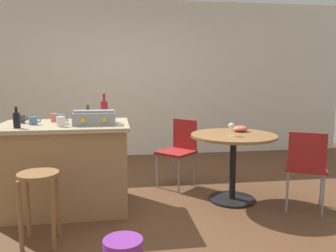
{
  "coord_description": "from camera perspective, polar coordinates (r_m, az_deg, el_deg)",
  "views": [
    {
      "loc": [
        -0.21,
        -3.66,
        1.41
      ],
      "look_at": [
        0.34,
        -0.03,
        0.88
      ],
      "focal_mm": 37.32,
      "sensor_mm": 36.0,
      "label": 1
    }
  ],
  "objects": [
    {
      "name": "cup_1",
      "position": [
        4.0,
        -22.88,
        1.07
      ],
      "size": [
        0.12,
        0.08,
        0.08
      ],
      "color": "#383838",
      "rests_on": "kitchen_island"
    },
    {
      "name": "kitchen_island",
      "position": [
        3.87,
        -16.36,
        -6.33
      ],
      "size": [
        1.33,
        0.88,
        0.92
      ],
      "color": "#A37A4C",
      "rests_on": "ground_plane"
    },
    {
      "name": "back_wall",
      "position": [
        6.21,
        -6.69,
        7.58
      ],
      "size": [
        8.0,
        0.1,
        2.7
      ],
      "primitive_type": "cube",
      "color": "silver",
      "rests_on": "ground_plane"
    },
    {
      "name": "cup_4",
      "position": [
        3.81,
        -21.12,
        0.81
      ],
      "size": [
        0.12,
        0.08,
        0.08
      ],
      "color": "#4C7099",
      "rests_on": "kitchen_island"
    },
    {
      "name": "bottle_1",
      "position": [
        3.88,
        -12.92,
        1.75
      ],
      "size": [
        0.07,
        0.07,
        0.19
      ],
      "color": "#603314",
      "rests_on": "kitchen_island"
    },
    {
      "name": "toolbox",
      "position": [
        3.61,
        -11.94,
        1.29
      ],
      "size": [
        0.42,
        0.22,
        0.15
      ],
      "color": "gray",
      "rests_on": "kitchen_island"
    },
    {
      "name": "folding_chair_near",
      "position": [
        4.48,
        1.85,
        -3.53
      ],
      "size": [
        0.57,
        0.57,
        0.85
      ],
      "color": "maroon",
      "rests_on": "ground_plane"
    },
    {
      "name": "cup_3",
      "position": [
        3.97,
        -18.05,
        1.32
      ],
      "size": [
        0.11,
        0.08,
        0.09
      ],
      "color": "#DB6651",
      "rests_on": "kitchen_island"
    },
    {
      "name": "cup_0",
      "position": [
        3.77,
        -17.08,
        1.07
      ],
      "size": [
        0.12,
        0.09,
        0.1
      ],
      "color": "#4C7099",
      "rests_on": "kitchen_island"
    },
    {
      "name": "cup_2",
      "position": [
        3.57,
        -17.06,
        0.69
      ],
      "size": [
        0.12,
        0.08,
        0.1
      ],
      "color": "white",
      "rests_on": "kitchen_island"
    },
    {
      "name": "bottle_2",
      "position": [
        3.89,
        -10.37,
        2.51
      ],
      "size": [
        0.08,
        0.08,
        0.3
      ],
      "color": "maroon",
      "rests_on": "kitchen_island"
    },
    {
      "name": "ground_plane",
      "position": [
        3.93,
        -5.03,
        -12.85
      ],
      "size": [
        8.8,
        8.8,
        0.0
      ],
      "primitive_type": "plane",
      "color": "brown"
    },
    {
      "name": "dining_table",
      "position": [
        3.98,
        10.61,
        -3.92
      ],
      "size": [
        0.95,
        0.95,
        0.76
      ],
      "color": "black",
      "rests_on": "ground_plane"
    },
    {
      "name": "serving_bowl",
      "position": [
        4.16,
        11.69,
        -0.41
      ],
      "size": [
        0.18,
        0.18,
        0.07
      ],
      "primitive_type": "ellipsoid",
      "color": "#DB6651",
      "rests_on": "dining_table"
    },
    {
      "name": "folding_chair_far",
      "position": [
        3.89,
        21.62,
        -5.87
      ],
      "size": [
        0.54,
        0.54,
        0.85
      ],
      "color": "maroon",
      "rests_on": "ground_plane"
    },
    {
      "name": "wooden_stool",
      "position": [
        3.13,
        -20.33,
        -9.99
      ],
      "size": [
        0.34,
        0.34,
        0.62
      ],
      "color": "olive",
      "rests_on": "ground_plane"
    },
    {
      "name": "bottle_0",
      "position": [
        3.61,
        -23.48,
        0.92
      ],
      "size": [
        0.07,
        0.07,
        0.2
      ],
      "color": "black",
      "rests_on": "kitchen_island"
    },
    {
      "name": "wine_glass",
      "position": [
        3.82,
        10.35,
        -0.05
      ],
      "size": [
        0.07,
        0.07,
        0.14
      ],
      "color": "silver",
      "rests_on": "dining_table"
    }
  ]
}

